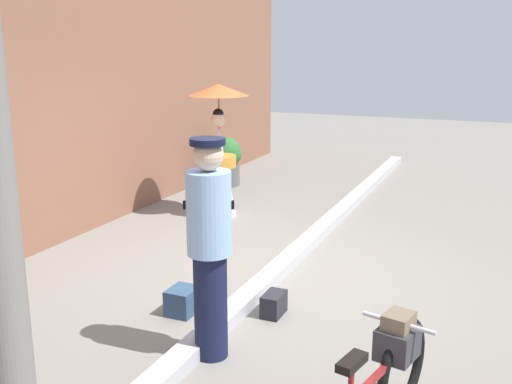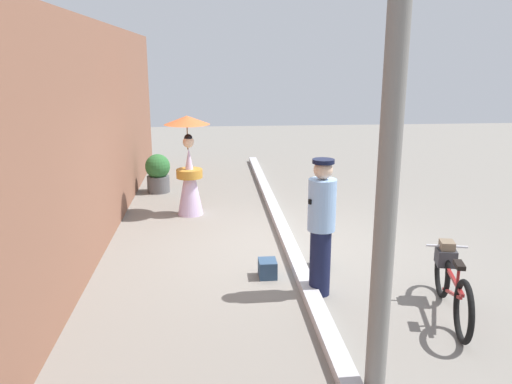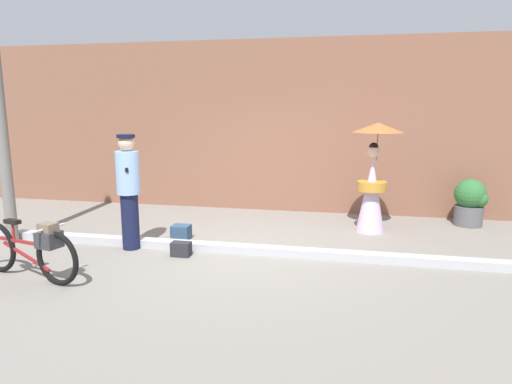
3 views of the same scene
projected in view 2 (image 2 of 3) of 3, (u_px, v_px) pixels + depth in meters
The scene contains 10 objects.
ground_plane at pixel (289, 247), 8.08m from camera, with size 30.00×30.00×0.00m, color gray.
building_wall at pixel (81, 142), 7.39m from camera, with size 14.00×0.40×3.44m, color brown.
sidewalk_curb at pixel (289, 244), 8.06m from camera, with size 14.00×0.20×0.12m, color #B2B2B7.
bicycle_near_officer at pixel (451, 281), 5.91m from camera, with size 1.71×0.57×0.76m.
person_officer at pixel (321, 224), 6.27m from camera, with size 0.34×0.36×1.73m.
person_with_parasol at pixel (189, 165), 9.58m from camera, with size 0.84×0.84×1.86m.
potted_plant_by_door at pixel (158, 172), 11.35m from camera, with size 0.56×0.54×0.85m.
backpack_on_pavement at pixel (320, 259), 7.33m from camera, with size 0.28×0.17×0.21m.
backpack_spare at pixel (268, 268), 6.97m from camera, with size 0.29×0.24×0.24m.
utility_pole at pixel (392, 122), 3.96m from camera, with size 0.18×0.18×4.80m, color slate.
Camera 2 is at (-7.52, 1.19, 2.88)m, focal length 36.13 mm.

